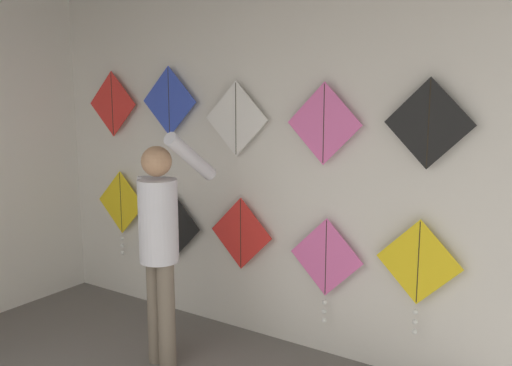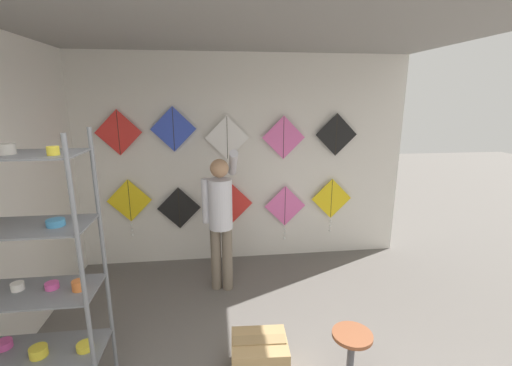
% 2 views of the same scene
% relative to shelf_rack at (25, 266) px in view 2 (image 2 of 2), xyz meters
% --- Properties ---
extents(back_panel, '(4.80, 0.06, 2.80)m').
position_rel_shelf_rack_xyz_m(back_panel, '(1.50, 2.33, 0.26)').
color(back_panel, silver).
rests_on(back_panel, ground).
extents(ceiling_slab, '(4.80, 4.17, 0.04)m').
position_rel_shelf_rack_xyz_m(ceiling_slab, '(1.50, 0.62, 1.68)').
color(ceiling_slab, gray).
extents(shelf_rack, '(0.89, 0.44, 2.04)m').
position_rel_shelf_rack_xyz_m(shelf_rack, '(0.00, 0.00, 0.00)').
color(shelf_rack, slate).
rests_on(shelf_rack, ground).
extents(shopkeeper, '(0.42, 0.55, 1.69)m').
position_rel_shelf_rack_xyz_m(shopkeeper, '(1.32, 1.50, -0.19)').
color(shopkeeper, '#726656').
rests_on(shopkeeper, ground).
extents(cardboard_box, '(0.48, 0.41, 0.31)m').
position_rel_shelf_rack_xyz_m(cardboard_box, '(1.59, 0.13, -0.99)').
color(cardboard_box, tan).
rests_on(cardboard_box, ground).
extents(stool, '(0.31, 0.31, 0.47)m').
position_rel_shelf_rack_xyz_m(stool, '(2.29, -0.08, -0.76)').
color(stool, '#4C4C51').
rests_on(stool, ground).
extents(kite_0, '(0.58, 0.04, 0.79)m').
position_rel_shelf_rack_xyz_m(kite_0, '(0.14, 2.24, -0.26)').
color(kite_0, yellow).
extents(kite_1, '(0.58, 0.01, 0.58)m').
position_rel_shelf_rack_xyz_m(kite_1, '(0.78, 2.24, -0.35)').
color(kite_1, black).
extents(kite_2, '(0.58, 0.01, 0.58)m').
position_rel_shelf_rack_xyz_m(kite_2, '(1.49, 2.24, -0.32)').
color(kite_2, red).
extents(kite_3, '(0.58, 0.04, 0.79)m').
position_rel_shelf_rack_xyz_m(kite_3, '(2.23, 2.24, -0.42)').
color(kite_3, pink).
extents(kite_4, '(0.58, 0.04, 0.79)m').
position_rel_shelf_rack_xyz_m(kite_4, '(2.90, 2.24, -0.33)').
color(kite_4, yellow).
extents(kite_5, '(0.58, 0.01, 0.58)m').
position_rel_shelf_rack_xyz_m(kite_5, '(0.09, 2.24, 0.67)').
color(kite_5, red).
extents(kite_6, '(0.58, 0.01, 0.58)m').
position_rel_shelf_rack_xyz_m(kite_6, '(0.76, 2.24, 0.71)').
color(kite_6, blue).
extents(kite_7, '(0.58, 0.01, 0.58)m').
position_rel_shelf_rack_xyz_m(kite_7, '(1.44, 2.24, 0.59)').
color(kite_7, white).
extents(kite_8, '(0.58, 0.01, 0.58)m').
position_rel_shelf_rack_xyz_m(kite_8, '(2.20, 2.24, 0.58)').
color(kite_8, pink).
extents(kite_9, '(0.58, 0.01, 0.58)m').
position_rel_shelf_rack_xyz_m(kite_9, '(2.92, 2.24, 0.61)').
color(kite_9, black).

